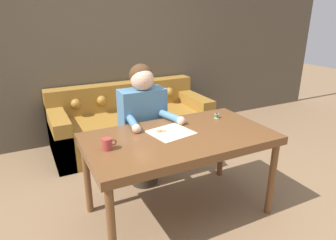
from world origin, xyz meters
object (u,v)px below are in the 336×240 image
Objects in this scene: couch at (131,124)px; scissors at (164,131)px; dining_table at (180,143)px; thread_spool at (217,116)px; person at (143,124)px; mug at (107,144)px.

scissors is (-0.23, -1.49, 0.47)m from couch.
couch reaches higher than dining_table.
scissors is 4.38× the size of thread_spool.
couch is (0.14, 1.62, -0.40)m from dining_table.
couch is 1.58m from scissors.
scissors is (-0.08, 0.13, 0.07)m from dining_table.
person reaches higher than scissors.
couch is at bearing 105.09° from thread_spool.
dining_table is 1.23× the size of person.
dining_table is at bearing -81.35° from person.
couch is 46.13× the size of thread_spool.
person is at bearing 48.51° from mug.
mug is at bearing -115.01° from couch.
mug is at bearing -169.61° from thread_spool.
person is (-0.23, -1.03, 0.38)m from couch.
dining_table is at bearing -0.07° from mug.
thread_spool reaches higher than couch.
dining_table is at bearing -158.14° from thread_spool.
scissors is at bearing -89.27° from person.
couch is 1.54m from thread_spool.
thread_spool is at bearing -32.23° from person.
thread_spool is at bearing -74.91° from couch.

